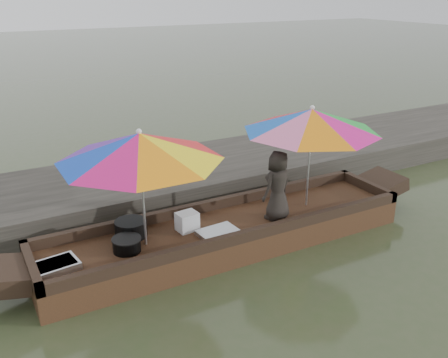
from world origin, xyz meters
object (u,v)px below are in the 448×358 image
tray_crayfish (55,266)px  supply_bag (187,221)px  charcoal_grill (127,245)px  umbrella_stern (309,157)px  boat_hull (227,235)px  cooking_pot (131,228)px  vendor (278,185)px  tray_scallop (218,233)px  umbrella_bow (143,189)px

tray_crayfish → supply_bag: supply_bag is taller
charcoal_grill → umbrella_stern: (2.87, 0.05, 0.69)m
charcoal_grill → boat_hull: bearing=2.1°
tray_crayfish → charcoal_grill: bearing=1.5°
cooking_pot → vendor: bearing=-13.5°
tray_scallop → supply_bag: size_ratio=1.91×
tray_crayfish → umbrella_bow: umbrella_bow is taller
cooking_pot → boat_hull: bearing=-13.3°
vendor → tray_crayfish: bearing=-18.3°
tray_scallop → umbrella_stern: umbrella_stern is taller
tray_scallop → supply_bag: (-0.31, 0.33, 0.10)m
tray_scallop → vendor: 1.09m
boat_hull → charcoal_grill: 1.51m
cooking_pot → vendor: 2.12m
vendor → umbrella_bow: umbrella_bow is taller
boat_hull → vendor: vendor is taller
boat_hull → supply_bag: supply_bag is taller
charcoal_grill → supply_bag: (0.92, 0.16, 0.05)m
tray_crayfish → umbrella_stern: size_ratio=0.26×
charcoal_grill → vendor: vendor is taller
boat_hull → charcoal_grill: (-1.49, -0.05, 0.26)m
supply_bag → umbrella_stern: umbrella_stern is taller
supply_bag → tray_scallop: bearing=-46.9°
charcoal_grill → vendor: size_ratio=0.34×
charcoal_grill → supply_bag: supply_bag is taller
cooking_pot → supply_bag: bearing=-15.4°
cooking_pot → supply_bag: 0.76m
umbrella_bow → cooking_pot: bearing=106.6°
cooking_pot → umbrella_bow: umbrella_bow is taller
cooking_pot → tray_scallop: cooking_pot is taller
charcoal_grill → vendor: 2.25m
tray_crayfish → supply_bag: 1.82m
charcoal_grill → umbrella_stern: umbrella_stern is taller
cooking_pot → umbrella_stern: 2.79m
vendor → umbrella_stern: size_ratio=0.51×
boat_hull → cooking_pot: cooking_pot is taller
supply_bag → umbrella_stern: size_ratio=0.14×
tray_crayfish → umbrella_stern: 3.84m
boat_hull → vendor: 1.01m
boat_hull → tray_scallop: 0.40m
boat_hull → tray_crayfish: size_ratio=10.05×
cooking_pot → umbrella_stern: (2.69, -0.31, 0.66)m
supply_bag → umbrella_stern: 2.06m
tray_crayfish → vendor: vendor is taller
tray_scallop → umbrella_bow: (-0.95, 0.22, 0.74)m
tray_scallop → umbrella_stern: bearing=7.6°
tray_scallop → umbrella_stern: 1.83m
tray_crayfish → umbrella_bow: (1.17, 0.08, 0.73)m
boat_hull → supply_bag: 0.66m
tray_crayfish → tray_scallop: size_ratio=1.00×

